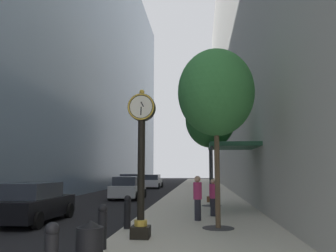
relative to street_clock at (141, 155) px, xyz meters
name	(u,v)px	position (x,y,z in m)	size (l,w,h in m)	color
ground_plane	(170,194)	(-0.95, 20.24, -2.60)	(110.00, 110.00, 0.00)	black
sidewalk_right	(202,191)	(1.84, 23.24, -2.53)	(5.59, 80.00, 0.14)	beige
building_block_left	(60,37)	(-12.83, 23.24, 13.43)	(9.00, 80.00, 32.06)	slate
building_block_right	(273,35)	(9.13, 23.24, 12.80)	(9.00, 80.00, 30.80)	#B7B2A8
street_clock	(141,155)	(0.00, 0.00, 0.00)	(0.84, 0.55, 4.48)	black
bollard_second	(102,225)	(-0.74, -1.47, -1.87)	(0.25, 0.25, 1.13)	black
bollard_third	(127,211)	(-0.74, 1.58, -1.87)	(0.25, 0.25, 1.13)	black
street_tree_near	(216,93)	(2.37, 1.93, 2.30)	(2.75, 2.75, 6.36)	#333335
street_tree_mid_near	(210,119)	(2.37, 9.28, 2.39)	(2.84, 2.84, 6.50)	#333335
trash_bin	(89,248)	(-0.33, -3.74, -1.92)	(0.53, 0.53, 1.05)	black
pedestrian_walking	(213,197)	(2.31, 5.05, -1.63)	(0.46, 0.35, 1.60)	#23232D
pedestrian_by_clock	(198,197)	(1.66, 3.68, -1.53)	(0.45, 0.45, 1.75)	#23232D
storefront_awning	(232,147)	(3.39, 7.48, 0.68)	(2.40, 3.60, 3.30)	#235138
car_blue_near	(131,183)	(-5.20, 23.85, -1.78)	(2.19, 4.75, 1.69)	navy
car_white_mid	(152,181)	(-3.82, 29.46, -1.84)	(2.14, 4.23, 1.55)	silver
car_black_far	(32,203)	(-5.06, 3.37, -1.81)	(2.12, 4.44, 1.61)	black
car_silver_trailing	(128,188)	(-3.52, 14.72, -1.81)	(2.16, 4.25, 1.63)	#B7BABF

